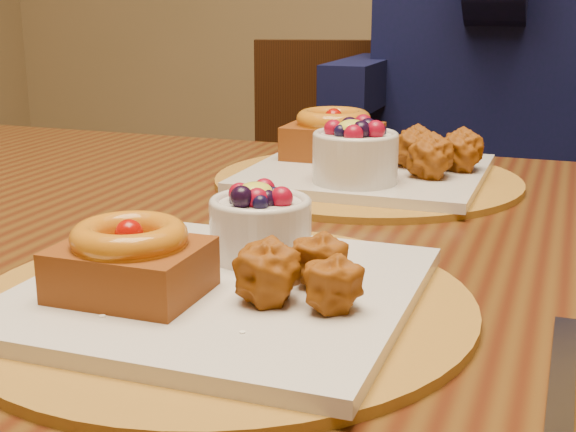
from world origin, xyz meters
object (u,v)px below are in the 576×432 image
object	(u,v)px
dining_table	(312,302)
diner	(502,8)
chair_far	(349,232)
place_setting_near	(220,278)
place_setting_far	(364,162)

from	to	relation	value
dining_table	diner	world-z (taller)	diner
dining_table	chair_far	size ratio (longest dim) A/B	1.80
dining_table	diner	xyz separation A→B (m)	(0.09, 0.86, 0.28)
chair_far	diner	distance (m)	0.55
diner	place_setting_near	bearing A→B (deg)	-111.02
place_setting_near	diner	xyz separation A→B (m)	(0.09, 1.07, 0.18)
dining_table	chair_far	world-z (taller)	chair_far
dining_table	diner	bearing A→B (deg)	84.00
place_setting_near	diner	world-z (taller)	diner
dining_table	chair_far	bearing A→B (deg)	102.82
diner	dining_table	bearing A→B (deg)	-112.10
place_setting_near	chair_far	size ratio (longest dim) A/B	0.43
place_setting_far	diner	xyz separation A→B (m)	(0.09, 0.64, 0.17)
place_setting_far	dining_table	bearing A→B (deg)	-89.05
dining_table	place_setting_far	distance (m)	0.24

